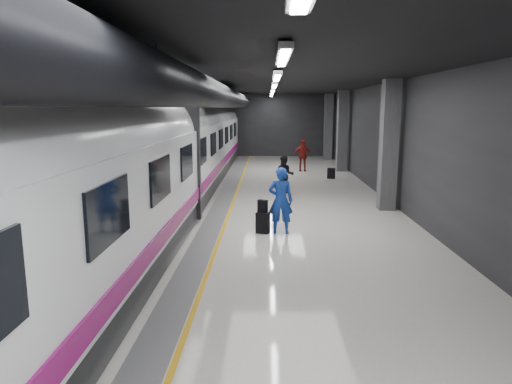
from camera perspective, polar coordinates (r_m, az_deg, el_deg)
ground at (r=14.36m, az=0.01°, el=-3.79°), size 40.00×40.00×0.00m
platform_hall at (r=14.88m, az=-1.02°, el=10.46°), size 10.02×40.02×4.51m
train at (r=14.44m, az=-13.01°, el=4.36°), size 3.05×38.00×4.05m
traveler_main at (r=12.93m, az=3.10°, el=-1.07°), size 0.73×0.51×1.91m
suitcase_main at (r=13.07m, az=0.86°, el=-3.86°), size 0.43×0.34×0.60m
shoulder_bag at (r=13.00m, az=0.82°, el=-1.77°), size 0.31×0.27×0.36m
traveler_far_a at (r=18.97m, az=3.61°, el=2.15°), size 0.82×0.66×1.60m
traveler_far_b at (r=26.01m, az=5.83°, el=4.58°), size 1.06×0.46×1.78m
suitcase_far at (r=23.48m, az=9.39°, el=2.33°), size 0.43×0.35×0.54m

